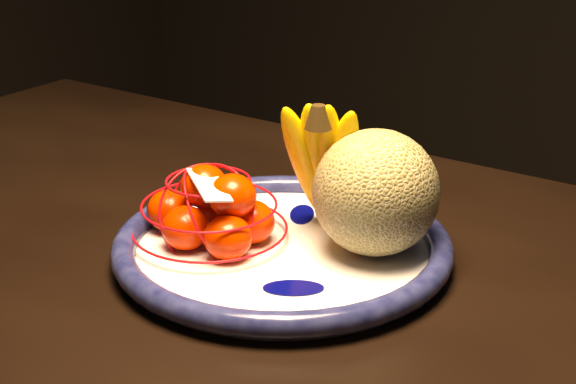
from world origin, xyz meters
The scene contains 6 objects.
dining_table centered at (0.12, -0.02, 0.65)m, with size 1.46×0.89×0.73m.
fruit_bowl centered at (0.11, 0.05, 0.74)m, with size 0.34×0.34×0.03m.
cantaloupe centered at (0.19, 0.09, 0.80)m, with size 0.12×0.12×0.12m, color olive.
banana_bunch centered at (0.12, 0.11, 0.82)m, with size 0.10×0.10×0.16m.
mandarin_bag centered at (0.04, 0.03, 0.77)m, with size 0.20×0.20×0.10m.
price_tag centered at (0.05, 0.01, 0.81)m, with size 0.07×0.03×0.00m, color white.
Camera 1 is at (0.55, -0.61, 1.12)m, focal length 55.00 mm.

